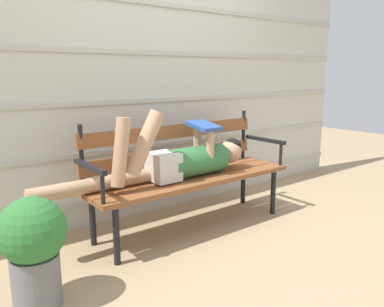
# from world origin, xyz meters

# --- Properties ---
(ground_plane) EXTENTS (12.00, 12.00, 0.00)m
(ground_plane) POSITION_xyz_m (0.00, 0.00, 0.00)
(ground_plane) COLOR tan
(house_siding) EXTENTS (5.05, 0.08, 2.38)m
(house_siding) POSITION_xyz_m (0.00, 0.63, 1.19)
(house_siding) COLOR beige
(house_siding) RESTS_ON ground
(park_bench) EXTENTS (1.72, 0.49, 0.88)m
(park_bench) POSITION_xyz_m (0.00, 0.12, 0.48)
(park_bench) COLOR brown
(park_bench) RESTS_ON ground
(reclining_person) EXTENTS (1.73, 0.25, 0.55)m
(reclining_person) POSITION_xyz_m (-0.12, 0.05, 0.58)
(reclining_person) COLOR #33703D
(potted_plant) EXTENTS (0.35, 0.35, 0.60)m
(potted_plant) POSITION_xyz_m (-1.30, -0.28, 0.34)
(potted_plant) COLOR slate
(potted_plant) RESTS_ON ground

